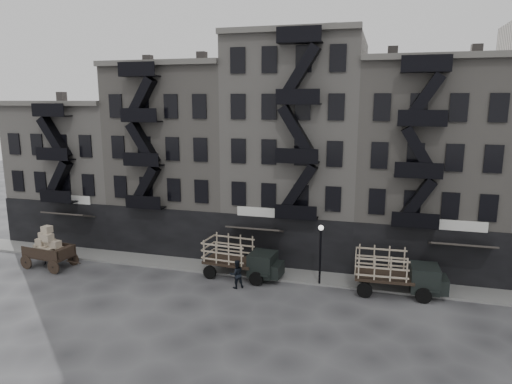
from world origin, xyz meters
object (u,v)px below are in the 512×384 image
(wagon, at_px, (47,244))
(stake_truck_east, at_px, (397,270))
(pedestrian_west, at_px, (46,254))
(stake_truck_west, at_px, (241,256))
(pedestrian_mid, at_px, (237,274))

(wagon, distance_m, stake_truck_east, 25.40)
(stake_truck_east, xyz_separation_m, pedestrian_west, (-25.86, -1.63, -0.79))
(wagon, xyz_separation_m, stake_truck_west, (14.67, 2.04, -0.21))
(stake_truck_west, distance_m, stake_truck_east, 10.65)
(stake_truck_west, xyz_separation_m, stake_truck_east, (10.65, 0.02, 0.04))
(wagon, height_order, stake_truck_east, wagon)
(stake_truck_west, bearing_deg, stake_truck_east, 5.10)
(stake_truck_west, relative_size, pedestrian_mid, 2.94)
(wagon, distance_m, pedestrian_west, 1.19)
(stake_truck_east, bearing_deg, pedestrian_west, -178.59)
(wagon, relative_size, stake_truck_west, 0.69)
(pedestrian_mid, bearing_deg, stake_truck_east, 155.31)
(stake_truck_east, xyz_separation_m, pedestrian_mid, (-10.35, -1.91, -0.66))
(stake_truck_west, xyz_separation_m, pedestrian_west, (-15.21, -1.61, -0.75))
(pedestrian_west, xyz_separation_m, pedestrian_mid, (15.50, -0.29, 0.13))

